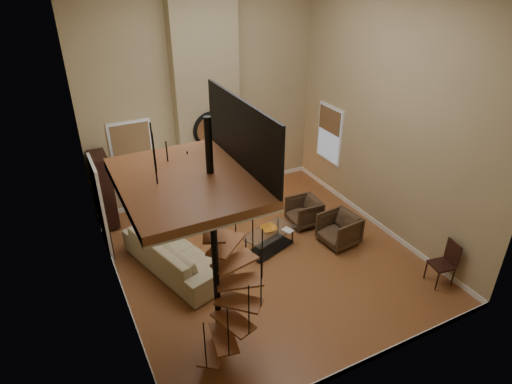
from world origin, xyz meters
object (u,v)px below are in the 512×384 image
sofa (175,253)px  armchair_far (341,228)px  floor_lamp (163,173)px  accent_lamp (258,176)px  coffee_table (270,238)px  armchair_near (306,211)px  side_chair (446,261)px  hutch (104,190)px

sofa → armchair_far: size_ratio=3.27×
floor_lamp → accent_lamp: bearing=17.7°
floor_lamp → coffee_table: bearing=-48.2°
armchair_far → floor_lamp: size_ratio=0.45×
accent_lamp → armchair_near: bearing=-87.4°
sofa → armchair_far: 3.71m
armchair_near → accent_lamp: bearing=-174.6°
floor_lamp → side_chair: (4.26, -4.46, -0.89)m
hutch → sofa: hutch is taller
sofa → armchair_far: bearing=-118.8°
armchair_far → accent_lamp: bearing=-178.6°
sofa → armchair_near: 3.34m
floor_lamp → armchair_far: bearing=-36.2°
armchair_near → sofa: bearing=-83.6°
hutch → sofa: size_ratio=0.69×
accent_lamp → side_chair: size_ratio=0.60×
floor_lamp → armchair_near: bearing=-25.5°
armchair_far → floor_lamp: 4.22m
hutch → floor_lamp: size_ratio=1.01×
coffee_table → side_chair: (2.54, -2.53, 0.24)m
sofa → armchair_near: bearing=-103.1°
hutch → coffee_table: bearing=-41.5°
floor_lamp → accent_lamp: 3.25m
coffee_table → sofa: bearing=172.0°
armchair_near → hutch: bearing=-113.9°
hutch → floor_lamp: 1.51m
hutch → floor_lamp: bearing=-29.2°
armchair_near → coffee_table: armchair_near is taller
side_chair → accent_lamp: bearing=104.3°
armchair_far → floor_lamp: floor_lamp is taller
armchair_near → floor_lamp: size_ratio=0.41×
hutch → accent_lamp: (4.14, 0.23, -0.70)m
sofa → hutch: bearing=4.5°
hutch → coffee_table: hutch is taller
floor_lamp → side_chair: floor_lamp is taller
armchair_far → side_chair: bearing=19.7°
coffee_table → accent_lamp: accent_lamp is taller
hutch → coffee_table: 4.03m
side_chair → sofa: bearing=148.5°
floor_lamp → accent_lamp: floor_lamp is taller
coffee_table → floor_lamp: 2.82m
sofa → coffee_table: bearing=-114.8°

